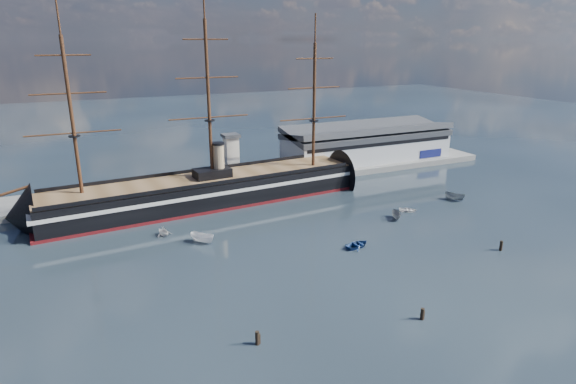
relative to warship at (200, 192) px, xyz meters
name	(u,v)px	position (x,y,z in m)	size (l,w,h in m)	color
ground	(263,222)	(10.79, -20.00, -4.04)	(600.00, 600.00, 0.00)	black
quay	(250,182)	(20.79, 16.00, -4.04)	(180.00, 18.00, 2.00)	slate
warehouse	(367,143)	(68.79, 20.00, 3.95)	(63.00, 21.00, 11.60)	#B7BABC
quay_tower	(231,157)	(13.79, 13.00, 5.72)	(5.00, 5.00, 15.00)	silver
warship	(200,192)	(0.00, 0.00, 0.00)	(113.41, 22.42, 53.94)	black
motorboat_a	(203,243)	(-6.70, -26.11, -4.04)	(7.45, 2.73, 2.98)	white
motorboat_b	(357,247)	(24.34, -43.22, -4.04)	(3.78, 1.51, 1.76)	navy
motorboat_c	(396,219)	(43.22, -32.50, -4.04)	(6.27, 2.30, 2.51)	slate
motorboat_d	(164,236)	(-13.97, -18.04, -4.04)	(6.78, 2.94, 2.49)	silver
motorboat_e	(408,211)	(49.69, -29.04, -4.04)	(2.94, 1.18, 1.37)	white
motorboat_f	(454,200)	(68.12, -27.00, -4.04)	(7.17, 2.63, 2.87)	gray
piling_near_left	(257,345)	(-9.51, -67.55, -4.04)	(0.64, 0.64, 3.02)	black
piling_near_mid	(422,319)	(18.01, -72.71, -4.04)	(0.64, 0.64, 2.78)	black
piling_far_right	(500,250)	(52.16, -58.18, -4.04)	(0.64, 0.64, 3.01)	black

